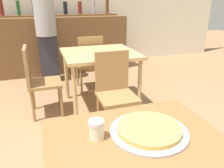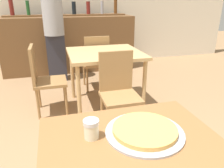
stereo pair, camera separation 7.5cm
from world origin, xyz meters
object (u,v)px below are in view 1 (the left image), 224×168
(chair_far_side_back, at_px, (90,60))
(pizza_tray, at_px, (149,130))
(chair_far_side_front, at_px, (115,88))
(chair_far_side_left, at_px, (37,78))
(cheese_shaker, at_px, (96,129))
(person_standing, at_px, (46,29))

(chair_far_side_back, height_order, pizza_tray, chair_far_side_back)
(chair_far_side_front, relative_size, chair_far_side_back, 1.00)
(chair_far_side_left, relative_size, cheese_shaker, 8.70)
(chair_far_side_front, relative_size, chair_far_side_left, 1.00)
(cheese_shaker, bearing_deg, person_standing, 91.85)
(chair_far_side_left, relative_size, pizza_tray, 2.12)
(chair_far_side_left, distance_m, person_standing, 1.33)
(chair_far_side_front, relative_size, cheese_shaker, 8.70)
(chair_far_side_front, bearing_deg, chair_far_side_left, 142.75)
(chair_far_side_front, height_order, pizza_tray, chair_far_side_front)
(cheese_shaker, xyz_separation_m, person_standing, (-0.10, 3.01, 0.15))
(person_standing, bearing_deg, chair_far_side_back, -46.50)
(chair_far_side_front, height_order, cheese_shaker, chair_far_side_front)
(chair_far_side_left, xyz_separation_m, person_standing, (0.20, 1.24, 0.44))
(person_standing, bearing_deg, chair_far_side_front, -72.09)
(pizza_tray, xyz_separation_m, cheese_shaker, (-0.28, 0.04, 0.04))
(pizza_tray, bearing_deg, chair_far_side_back, 84.76)
(chair_far_side_back, relative_size, chair_far_side_left, 1.00)
(pizza_tray, distance_m, person_standing, 3.07)
(chair_far_side_back, bearing_deg, pizza_tray, 84.76)
(cheese_shaker, distance_m, person_standing, 3.01)
(chair_far_side_left, bearing_deg, cheese_shaker, -170.35)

